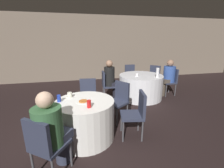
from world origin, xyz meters
TOP-DOWN VIEW (x-y plane):
  - ground_plane at (0.00, 0.00)m, footprint 16.00×16.00m
  - wall_back at (0.00, 4.34)m, footprint 16.00×0.06m
  - table_near at (0.06, -0.01)m, footprint 1.04×1.04m
  - table_far at (1.85, 1.69)m, footprint 1.33×1.33m
  - chair_near_southwest at (-0.47, -0.77)m, footprint 0.56×0.56m
  - chair_near_northeast at (0.84, 0.51)m, footprint 0.55×0.55m
  - chair_near_east at (0.98, -0.18)m, footprint 0.47×0.47m
  - chair_near_north at (0.17, 0.91)m, footprint 0.45×0.45m
  - chair_far_east at (2.92, 1.73)m, footprint 0.42×0.41m
  - chair_far_northeast at (2.65, 2.40)m, footprint 0.56×0.56m
  - chair_far_west at (0.77, 1.74)m, footprint 0.42×0.42m
  - chair_far_north at (1.88, 2.77)m, footprint 0.41×0.42m
  - person_blue_shirt at (2.77, 1.72)m, footprint 0.52×0.36m
  - person_green_jacket at (-0.38, -0.65)m, footprint 0.48×0.50m
  - person_black_shirt at (0.93, 1.73)m, footprint 0.49×0.31m
  - pizza_plate_near at (0.04, -0.04)m, footprint 0.25×0.25m
  - soda_can_red at (0.12, -0.30)m, footprint 0.07×0.07m
  - soda_can_blue at (-0.37, 0.05)m, footprint 0.07×0.07m
  - cup_near at (-0.20, 0.22)m, footprint 0.09×0.09m
  - bottle_far at (2.18, 1.31)m, footprint 0.09×0.09m
  - cup_far at (1.66, 1.56)m, footprint 0.08×0.08m

SIDE VIEW (x-z plane):
  - ground_plane at x=0.00m, z-range 0.00..0.00m
  - table_near at x=0.06m, z-range 0.00..0.72m
  - table_far at x=1.85m, z-range 0.00..0.72m
  - chair_near_southwest at x=-0.47m, z-range 0.09..0.96m
  - chair_near_northeast at x=0.84m, z-range 0.09..0.96m
  - chair_near_east at x=0.98m, z-range 0.09..0.96m
  - chair_near_north at x=0.17m, z-range 0.09..0.96m
  - chair_far_east at x=2.92m, z-range 0.09..0.96m
  - chair_far_northeast at x=2.65m, z-range 0.09..0.96m
  - chair_far_west at x=0.77m, z-range 0.09..0.96m
  - chair_far_north at x=1.88m, z-range 0.09..0.96m
  - person_green_jacket at x=-0.38m, z-range 0.02..1.18m
  - person_black_shirt at x=0.93m, z-range 0.00..1.20m
  - person_blue_shirt at x=2.77m, z-range 0.02..1.18m
  - pizza_plate_near at x=0.04m, z-range 0.72..0.74m
  - cup_near at x=-0.20m, z-range 0.72..0.82m
  - cup_far at x=1.66m, z-range 0.72..0.82m
  - soda_can_red at x=0.12m, z-range 0.72..0.85m
  - soda_can_blue at x=-0.37m, z-range 0.72..0.85m
  - bottle_far at x=2.18m, z-range 0.72..1.00m
  - wall_back at x=0.00m, z-range 0.00..2.80m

